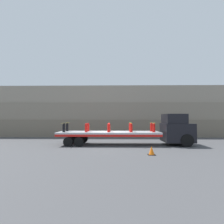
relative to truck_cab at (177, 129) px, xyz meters
name	(u,v)px	position (x,y,z in m)	size (l,w,h in m)	color
ground_plane	(109,145)	(-6.40, 0.00, -1.44)	(120.00, 120.00, 0.00)	#474749
rock_cliff	(111,111)	(-6.40, 7.95, 1.98)	(60.00, 3.30, 6.84)	#706656
truck_cab	(177,129)	(0.00, 0.00, 0.00)	(2.60, 2.57, 2.87)	black
flatbed_trailer	(103,134)	(-6.94, 0.00, -0.44)	(9.38, 2.56, 1.22)	#B2B2B7
fire_hydrant_black_near_0	(64,128)	(-10.49, -0.54, 0.18)	(0.30, 0.48, 0.82)	black
fire_hydrant_black_far_0	(67,127)	(-10.49, 0.54, 0.18)	(0.30, 0.48, 0.82)	black
fire_hydrant_red_near_1	(86,128)	(-8.45, -0.54, 0.18)	(0.30, 0.48, 0.82)	red
fire_hydrant_red_far_1	(88,127)	(-8.45, 0.54, 0.18)	(0.30, 0.48, 0.82)	red
fire_hydrant_red_near_2	(109,128)	(-6.40, -0.54, 0.18)	(0.30, 0.48, 0.82)	red
fire_hydrant_red_far_2	(109,127)	(-6.40, 0.54, 0.18)	(0.30, 0.48, 0.82)	red
fire_hydrant_red_near_3	(131,128)	(-4.35, -0.54, 0.18)	(0.30, 0.48, 0.82)	red
fire_hydrant_red_far_3	(130,127)	(-4.35, 0.54, 0.18)	(0.30, 0.48, 0.82)	red
fire_hydrant_red_near_4	(154,128)	(-2.31, -0.54, 0.18)	(0.30, 0.48, 0.82)	red
fire_hydrant_red_far_4	(151,127)	(-2.31, 0.54, 0.18)	(0.30, 0.48, 0.82)	red
cargo_strap_rear	(66,123)	(-10.49, 0.00, 0.60)	(0.05, 2.66, 0.01)	yellow
cargo_strap_middle	(131,123)	(-4.35, 0.00, 0.60)	(0.05, 2.66, 0.01)	yellow
cargo_strap_front	(153,123)	(-2.31, 0.00, 0.60)	(0.05, 2.66, 0.01)	yellow
traffic_cone	(152,151)	(-3.34, -4.46, -1.15)	(0.51, 0.51, 0.58)	black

